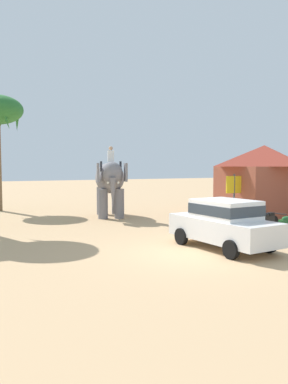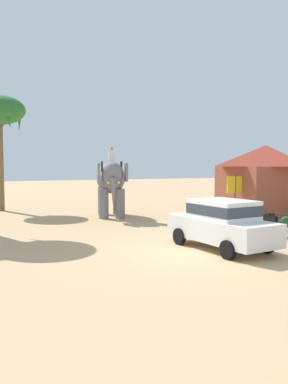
% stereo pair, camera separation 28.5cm
% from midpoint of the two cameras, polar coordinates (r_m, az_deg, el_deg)
% --- Properties ---
extents(ground_plane, '(120.00, 120.00, 0.00)m').
position_cam_midpoint_polar(ground_plane, '(12.90, 6.42, -8.95)').
color(ground_plane, tan).
extents(car_sedan_foreground, '(2.24, 4.27, 1.70)m').
position_cam_midpoint_polar(car_sedan_foreground, '(13.56, 11.15, -4.37)').
color(car_sedan_foreground, white).
rests_on(car_sedan_foreground, ground).
extents(elephant_with_mahout, '(2.43, 4.02, 3.88)m').
position_cam_midpoint_polar(elephant_with_mahout, '(21.40, -5.41, 1.62)').
color(elephant_with_mahout, slate).
rests_on(elephant_with_mahout, ground).
extents(motorcycle_fourth_in_row, '(1.79, 0.57, 0.94)m').
position_cam_midpoint_polar(motorcycle_fourth_in_row, '(16.90, 20.07, -4.47)').
color(motorcycle_fourth_in_row, black).
rests_on(motorcycle_fourth_in_row, ground).
extents(motorcycle_far_in_row, '(1.75, 0.74, 0.94)m').
position_cam_midpoint_polar(motorcycle_far_in_row, '(17.88, 17.26, -3.95)').
color(motorcycle_far_in_row, black).
rests_on(motorcycle_far_in_row, ground).
extents(motorcycle_end_of_row, '(1.79, 0.57, 0.94)m').
position_cam_midpoint_polar(motorcycle_end_of_row, '(18.76, 14.98, -3.53)').
color(motorcycle_end_of_row, black).
rests_on(motorcycle_end_of_row, ground).
extents(roadside_hut, '(5.08, 4.30, 4.00)m').
position_cam_midpoint_polar(roadside_hut, '(23.02, 16.94, 1.96)').
color(roadside_hut, '#994C38').
rests_on(roadside_hut, ground).
extents(signboard_yellow, '(1.00, 0.10, 2.40)m').
position_cam_midpoint_polar(signboard_yellow, '(20.84, 12.80, 0.63)').
color(signboard_yellow, '#4C4C51').
rests_on(signboard_yellow, ground).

